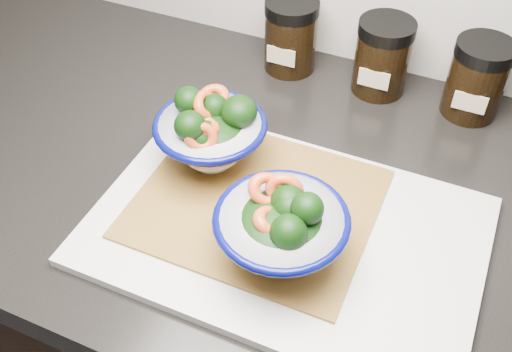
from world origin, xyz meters
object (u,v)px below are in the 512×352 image
at_px(bowl_left, 210,134).
at_px(bowl_right, 282,229).
at_px(spice_jar_b, 382,57).
at_px(spice_jar_a, 291,35).
at_px(cutting_board, 286,231).
at_px(spice_jar_c, 477,79).

distance_m(bowl_left, bowl_right, 0.17).
bearing_deg(spice_jar_b, bowl_left, -119.75).
relative_size(spice_jar_a, spice_jar_b, 1.00).
bearing_deg(spice_jar_a, cutting_board, -69.20).
xyz_separation_m(cutting_board, spice_jar_c, (0.16, 0.32, 0.05)).
height_order(cutting_board, spice_jar_c, spice_jar_c).
height_order(bowl_right, spice_jar_a, bowl_right).
distance_m(bowl_right, spice_jar_a, 0.39).
bearing_deg(cutting_board, bowl_right, -75.75).
bearing_deg(cutting_board, spice_jar_c, 64.20).
height_order(bowl_left, spice_jar_c, bowl_left).
height_order(cutting_board, bowl_right, bowl_right).
bearing_deg(cutting_board, spice_jar_a, 110.80).
xyz_separation_m(spice_jar_a, spice_jar_c, (0.28, 0.00, 0.00)).
relative_size(bowl_right, spice_jar_c, 1.29).
relative_size(bowl_left, spice_jar_c, 1.25).
distance_m(spice_jar_a, spice_jar_b, 0.14).
xyz_separation_m(spice_jar_a, spice_jar_b, (0.14, 0.00, 0.00)).
distance_m(bowl_left, spice_jar_a, 0.26).
bearing_deg(bowl_left, spice_jar_a, 88.86).
distance_m(bowl_left, spice_jar_c, 0.38).
xyz_separation_m(cutting_board, spice_jar_a, (-0.12, 0.32, 0.05)).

